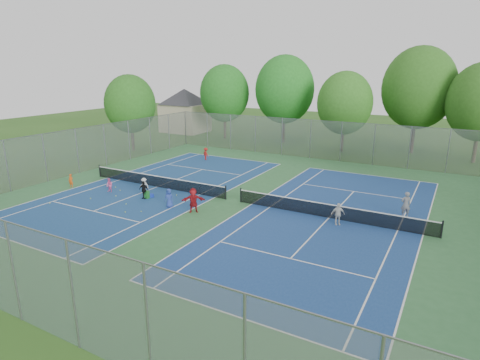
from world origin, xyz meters
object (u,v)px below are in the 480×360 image
(net_right, at_px, (329,211))
(instructor, at_px, (406,204))
(ball_hopper, at_px, (147,195))
(ball_crate, at_px, (151,196))
(net_left, at_px, (157,182))

(net_right, distance_m, instructor, 4.88)
(net_right, xyz_separation_m, ball_hopper, (-12.73, -2.59, -0.18))
(net_right, bearing_deg, ball_crate, -170.00)
(net_right, bearing_deg, instructor, 31.73)
(net_left, xyz_separation_m, instructor, (18.14, 2.56, 0.38))
(ball_crate, height_order, ball_hopper, ball_hopper)
(net_left, distance_m, instructor, 18.32)
(ball_crate, xyz_separation_m, ball_hopper, (-0.05, -0.35, 0.15))
(ball_crate, bearing_deg, net_right, 10.00)
(net_left, relative_size, instructor, 7.68)
(net_left, relative_size, ball_crate, 41.76)
(ball_hopper, height_order, instructor, instructor)
(net_right, relative_size, instructor, 7.68)
(net_left, height_order, ball_crate, net_left)
(net_right, xyz_separation_m, ball_crate, (-12.68, -2.24, -0.32))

